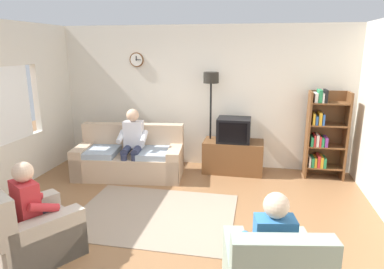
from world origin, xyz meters
TOP-DOWN VIEW (x-y plane):
  - ground_plane at (0.00, 0.00)m, footprint 12.00×12.00m
  - back_wall_assembly at (-0.00, 2.66)m, footprint 6.20×0.17m
  - couch at (-1.19, 1.70)m, footprint 1.99×1.10m
  - tv_stand at (0.65, 2.25)m, footprint 1.10×0.56m
  - tv at (0.65, 2.23)m, footprint 0.60×0.49m
  - bookshelf at (2.22, 2.32)m, footprint 0.68×0.36m
  - floor_lamp at (0.20, 2.35)m, footprint 0.28×0.28m
  - armchair_near_window at (-1.34, -0.90)m, footprint 1.15×1.17m
  - area_rug at (-0.28, 0.30)m, footprint 2.20×1.70m
  - person_on_couch at (-1.08, 1.59)m, footprint 0.55×0.57m
  - person_in_left_armchair at (-1.29, -0.82)m, footprint 0.61×0.64m
  - person_in_right_armchair at (1.24, -1.10)m, footprint 0.56×0.58m

SIDE VIEW (x-z plane):
  - ground_plane at x=0.00m, z-range 0.00..0.00m
  - area_rug at x=-0.28m, z-range 0.00..0.01m
  - armchair_near_window at x=-1.34m, z-range -0.16..0.74m
  - tv_stand at x=0.65m, z-range 0.00..0.60m
  - couch at x=-1.19m, z-range -0.14..0.76m
  - person_in_left_armchair at x=-1.29m, z-range 0.04..1.16m
  - person_in_right_armchair at x=1.24m, z-range 0.04..1.16m
  - person_on_couch at x=-1.08m, z-range 0.08..1.32m
  - bookshelf at x=2.22m, z-range 0.00..1.59m
  - tv at x=0.65m, z-range 0.60..1.04m
  - back_wall_assembly at x=0.00m, z-range 0.00..2.70m
  - floor_lamp at x=0.20m, z-range 0.53..2.38m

